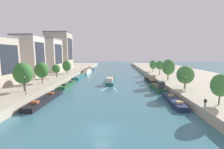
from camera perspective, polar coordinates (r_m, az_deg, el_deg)
ground_plane at (r=25.32m, az=-3.57°, el=-20.40°), size 400.00×400.00×0.00m
quay_left at (r=86.84m, az=-24.41°, el=-0.03°), size 36.00×170.00×1.97m
quay_right at (r=85.03m, az=25.26°, el=-0.24°), size 36.00×170.00×1.97m
barge_midriver at (r=63.25m, az=-0.46°, el=-2.18°), size 3.78×18.65×2.81m
wake_behind_barge at (r=51.23m, az=-0.86°, el=-5.57°), size 5.60×6.00×0.03m
moored_boat_left_downstream at (r=41.99m, az=-23.94°, el=-8.54°), size 3.29×16.47×2.21m
moored_boat_left_near at (r=58.98m, az=-16.25°, el=-3.59°), size 2.84×14.20×2.06m
moored_boat_left_upstream at (r=76.06m, az=-12.35°, el=-0.83°), size 3.01×14.78×2.25m
moored_boat_left_lone at (r=92.92m, az=-9.32°, el=1.22°), size 3.08×14.75×2.96m
moored_boat_left_end at (r=108.23m, az=-7.93°, el=2.02°), size 3.35×14.85×3.05m
moored_boat_right_midway at (r=40.03m, az=22.27°, el=-9.21°), size 2.82×12.56×2.24m
moored_boat_right_downstream at (r=52.13m, az=16.78°, el=-4.52°), size 2.70×11.75×3.53m
moored_boat_right_second at (r=65.58m, az=14.28°, el=-1.89°), size 2.56×12.97×3.59m
tree_left_nearest at (r=46.01m, az=-30.52°, el=0.40°), size 4.77×4.77×7.68m
tree_left_by_lamp at (r=56.00m, az=-25.02°, el=1.47°), size 4.48×4.48×7.05m
tree_left_third at (r=66.53m, az=-20.32°, el=2.03°), size 3.38×3.38×5.53m
tree_left_past_mid at (r=78.23m, az=-16.71°, el=3.13°), size 4.28×4.28×6.56m
tree_right_second at (r=36.20m, az=35.79°, el=-3.33°), size 3.56×3.56×6.15m
tree_right_third at (r=47.78m, az=25.93°, el=-0.09°), size 4.73×4.73×6.58m
tree_right_by_lamp at (r=60.61m, az=20.54°, el=2.64°), size 4.65×4.65×7.91m
tree_right_midway at (r=73.05m, az=17.68°, el=3.36°), size 3.93×3.93×6.71m
tree_right_nearest at (r=86.36m, az=15.28°, el=3.62°), size 3.86×3.86×6.32m
lamppost_left_bank at (r=42.31m, az=-29.95°, el=-3.42°), size 0.28×0.28×4.51m
lamppost_right_bank at (r=43.59m, az=26.00°, el=-3.08°), size 0.28×0.28×4.18m
building_left_tall at (r=75.54m, az=-28.83°, el=6.17°), size 10.34×10.08×17.86m
building_left_middle at (r=90.49m, az=-23.41°, el=6.68°), size 13.68×12.74×17.98m
building_left_corner at (r=107.65m, az=-19.27°, el=8.53°), size 15.25×12.74×23.73m
person_on_quay at (r=34.01m, az=31.76°, el=-8.81°), size 0.47×0.35×1.62m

